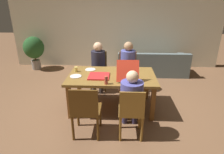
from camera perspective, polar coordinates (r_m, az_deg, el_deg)
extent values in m
plane|color=brown|center=(4.16, -0.06, -8.85)|extent=(20.00, 20.00, 0.00)
cube|color=beige|center=(6.46, 1.10, 15.27)|extent=(6.81, 0.12, 2.79)
cube|color=brown|center=(3.85, -0.06, 0.22)|extent=(1.73, 1.06, 0.05)
cube|color=brown|center=(3.73, -12.50, -7.30)|extent=(0.08, 0.08, 0.68)
cube|color=brown|center=(3.66, 11.99, -7.83)|extent=(0.08, 0.08, 0.68)
cube|color=brown|center=(4.49, -9.77, -1.91)|extent=(0.08, 0.08, 0.68)
cube|color=brown|center=(4.44, 10.28, -2.26)|extent=(0.08, 0.08, 0.68)
cylinder|color=#965C38|center=(4.71, 6.97, -2.16)|extent=(0.04, 0.04, 0.44)
cylinder|color=#965C38|center=(4.70, 2.23, -2.09)|extent=(0.04, 0.04, 0.44)
cylinder|color=#965C38|center=(5.01, 6.71, -0.64)|extent=(0.04, 0.04, 0.44)
cylinder|color=#965C38|center=(5.00, 2.26, -0.57)|extent=(0.04, 0.04, 0.44)
cube|color=#965C38|center=(4.77, 4.63, 1.23)|extent=(0.45, 0.39, 0.02)
cube|color=#965C38|center=(4.85, 4.65, 4.75)|extent=(0.43, 0.03, 0.48)
cylinder|color=#3C3A45|center=(4.59, 5.74, -2.66)|extent=(0.10, 0.10, 0.46)
cylinder|color=#3C3A45|center=(4.58, 3.57, -2.63)|extent=(0.10, 0.10, 0.46)
cube|color=#3C3A45|center=(4.60, 4.71, 1.27)|extent=(0.31, 0.31, 0.11)
cylinder|color=#5056A6|center=(4.67, 4.74, 4.81)|extent=(0.35, 0.35, 0.50)
sphere|color=#A67D57|center=(4.58, 4.87, 9.01)|extent=(0.22, 0.22, 0.22)
cylinder|color=olive|center=(3.43, 2.47, -11.74)|extent=(0.04, 0.04, 0.44)
cylinder|color=olive|center=(3.45, 8.24, -11.77)|extent=(0.04, 0.04, 0.44)
cylinder|color=olive|center=(3.15, 2.45, -15.15)|extent=(0.04, 0.04, 0.44)
cylinder|color=olive|center=(3.17, 8.81, -15.15)|extent=(0.04, 0.04, 0.44)
cube|color=olive|center=(3.17, 5.65, -9.96)|extent=(0.40, 0.40, 0.02)
cube|color=olive|center=(2.90, 5.98, -8.19)|extent=(0.38, 0.03, 0.42)
cylinder|color=#362F4C|center=(3.56, 3.82, -10.23)|extent=(0.10, 0.10, 0.46)
cylinder|color=#362F4C|center=(3.57, 6.68, -10.25)|extent=(0.10, 0.10, 0.46)
cube|color=#362F4C|center=(3.29, 5.54, -7.49)|extent=(0.32, 0.35, 0.11)
cylinder|color=#4F50A4|center=(3.03, 5.84, -5.40)|extent=(0.35, 0.35, 0.45)
sphere|color=beige|center=(2.91, 6.07, 0.04)|extent=(0.19, 0.19, 0.19)
cylinder|color=#52401E|center=(4.74, -2.03, -1.85)|extent=(0.04, 0.04, 0.44)
cylinder|color=#52401E|center=(4.78, -6.26, -1.77)|extent=(0.04, 0.04, 0.44)
cylinder|color=#52401E|center=(5.06, -1.73, -0.29)|extent=(0.04, 0.04, 0.44)
cylinder|color=#52401E|center=(5.10, -5.70, -0.22)|extent=(0.04, 0.04, 0.44)
cube|color=#52401E|center=(4.83, -4.00, 1.54)|extent=(0.41, 0.40, 0.02)
cube|color=#52401E|center=(4.93, -3.84, 4.96)|extent=(0.39, 0.03, 0.47)
cylinder|color=#3E3636|center=(4.66, -3.26, -2.19)|extent=(0.10, 0.10, 0.46)
cylinder|color=#3E3636|center=(4.68, -5.31, -2.15)|extent=(0.10, 0.10, 0.46)
cube|color=#3E3636|center=(4.68, -4.21, 1.63)|extent=(0.31, 0.28, 0.11)
cylinder|color=#252431|center=(4.74, -4.09, 4.92)|extent=(0.34, 0.34, 0.47)
sphere|color=#DEAE84|center=(4.65, -4.20, 8.91)|extent=(0.22, 0.22, 0.22)
cylinder|color=#5B3A14|center=(3.54, -10.04, -10.96)|extent=(0.04, 0.04, 0.44)
cylinder|color=#5B3A14|center=(3.48, -3.48, -11.26)|extent=(0.04, 0.04, 0.44)
cylinder|color=#5B3A14|center=(3.23, -11.51, -14.66)|extent=(0.04, 0.04, 0.44)
cylinder|color=#5B3A14|center=(3.16, -4.21, -15.10)|extent=(0.04, 0.04, 0.44)
cube|color=#5B3A14|center=(3.22, -7.51, -9.51)|extent=(0.46, 0.45, 0.02)
cube|color=#5B3A14|center=(2.93, -8.41, -7.76)|extent=(0.44, 0.03, 0.44)
cube|color=red|center=(3.83, 4.46, 0.63)|extent=(0.41, 0.41, 0.02)
cylinder|color=#C2843D|center=(3.82, 4.47, 0.89)|extent=(0.36, 0.36, 0.01)
cube|color=red|center=(3.48, 4.69, 1.79)|extent=(0.41, 0.20, 0.36)
cube|color=red|center=(3.77, -3.89, 0.28)|extent=(0.40, 0.40, 0.03)
cylinder|color=white|center=(3.83, -10.69, 0.23)|extent=(0.23, 0.23, 0.01)
cylinder|color=white|center=(4.17, -6.43, 2.23)|extent=(0.22, 0.22, 0.01)
cylinder|color=#B34733|center=(3.41, -1.74, -0.94)|extent=(0.06, 0.06, 0.15)
cylinder|color=#E5C85D|center=(4.09, -10.61, 2.26)|extent=(0.07, 0.07, 0.10)
cylinder|color=silver|center=(4.14, 2.51, 3.18)|extent=(0.06, 0.06, 0.14)
cube|color=slate|center=(6.07, 11.66, 2.82)|extent=(2.07, 0.81, 0.40)
cube|color=slate|center=(5.66, 12.41, 5.20)|extent=(2.07, 0.16, 0.32)
cube|color=slate|center=(5.91, 2.85, 5.66)|extent=(0.20, 0.77, 0.18)
cube|color=slate|center=(6.21, 20.43, 5.11)|extent=(0.20, 0.77, 0.18)
cylinder|color=gray|center=(6.84, -21.51, 3.48)|extent=(0.28, 0.28, 0.31)
cylinder|color=brown|center=(6.78, -21.77, 5.35)|extent=(0.05, 0.05, 0.16)
ellipsoid|color=#255627|center=(6.70, -22.17, 8.08)|extent=(0.64, 0.64, 0.70)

